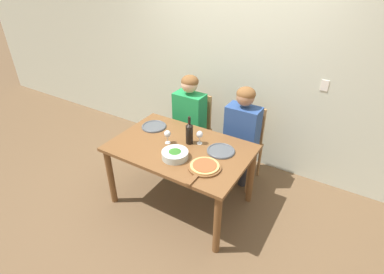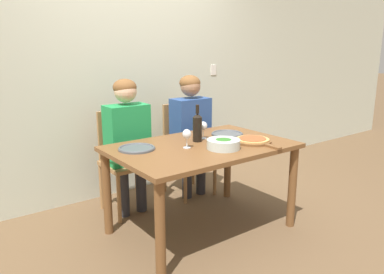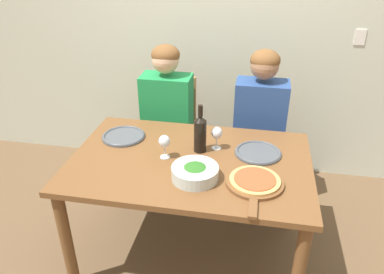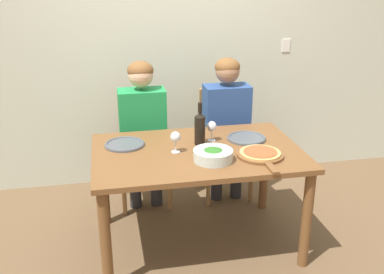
% 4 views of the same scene
% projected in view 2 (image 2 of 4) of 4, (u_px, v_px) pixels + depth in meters
% --- Properties ---
extents(ground_plane, '(40.00, 40.00, 0.00)m').
position_uv_depth(ground_plane, '(201.00, 229.00, 3.21)').
color(ground_plane, brown).
extents(back_wall, '(10.00, 0.06, 2.70)m').
position_uv_depth(back_wall, '(130.00, 64.00, 3.83)').
color(back_wall, beige).
rests_on(back_wall, ground).
extents(dining_table, '(1.44, 0.94, 0.75)m').
position_uv_depth(dining_table, '(202.00, 157.00, 3.05)').
color(dining_table, brown).
rests_on(dining_table, ground).
extents(chair_left, '(0.42, 0.42, 0.94)m').
position_uv_depth(chair_left, '(124.00, 157.00, 3.52)').
color(chair_left, '#9E7042').
rests_on(chair_left, ground).
extents(chair_right, '(0.42, 0.42, 0.94)m').
position_uv_depth(chair_right, '(185.00, 145.00, 3.93)').
color(chair_right, '#9E7042').
rests_on(chair_right, ground).
extents(person_woman, '(0.47, 0.51, 1.25)m').
position_uv_depth(person_woman, '(128.00, 134.00, 3.37)').
color(person_woman, '#28282D').
rests_on(person_woman, ground).
extents(person_man, '(0.47, 0.51, 1.25)m').
position_uv_depth(person_man, '(192.00, 124.00, 3.79)').
color(person_man, '#28282D').
rests_on(person_man, ground).
extents(wine_bottle, '(0.08, 0.08, 0.31)m').
position_uv_depth(wine_bottle, '(197.00, 127.00, 3.11)').
color(wine_bottle, black).
rests_on(wine_bottle, dining_table).
extents(broccoli_bowl, '(0.26, 0.26, 0.08)m').
position_uv_depth(broccoli_bowl, '(223.00, 144.00, 2.91)').
color(broccoli_bowl, silver).
rests_on(broccoli_bowl, dining_table).
extents(dinner_plate_left, '(0.29, 0.29, 0.02)m').
position_uv_depth(dinner_plate_left, '(137.00, 148.00, 2.89)').
color(dinner_plate_left, '#4C5156').
rests_on(dinner_plate_left, dining_table).
extents(dinner_plate_right, '(0.29, 0.29, 0.02)m').
position_uv_depth(dinner_plate_right, '(227.00, 134.00, 3.37)').
color(dinner_plate_right, '#4C5156').
rests_on(dinner_plate_right, dining_table).
extents(pizza_on_board, '(0.32, 0.46, 0.04)m').
position_uv_depth(pizza_on_board, '(253.00, 140.00, 3.11)').
color(pizza_on_board, brown).
rests_on(pizza_on_board, dining_table).
extents(wine_glass_left, '(0.07, 0.07, 0.15)m').
position_uv_depth(wine_glass_left, '(187.00, 135.00, 2.91)').
color(wine_glass_left, silver).
rests_on(wine_glass_left, dining_table).
extents(wine_glass_right, '(0.07, 0.07, 0.15)m').
position_uv_depth(wine_glass_right, '(203.00, 127.00, 3.21)').
color(wine_glass_right, silver).
rests_on(wine_glass_right, dining_table).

